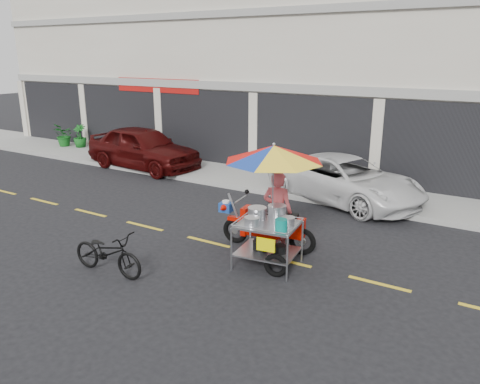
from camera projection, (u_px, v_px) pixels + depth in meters
The scene contains 9 objects.
ground at pixel (285, 261), 9.98m from camera, with size 90.00×90.00×0.00m, color black.
sidewalk at pixel (364, 194), 14.46m from camera, with size 45.00×3.00×0.15m, color gray.
centerline at pixel (285, 261), 9.98m from camera, with size 42.00×0.10×0.01m, color gold.
maroon_sedan at pixel (143, 148), 17.74m from camera, with size 1.91×4.75×1.62m, color #350606.
white_pickup at pixel (345, 180), 13.81m from camera, with size 2.22×4.82×1.34m, color silver.
plant_tall at pixel (64, 135), 21.33m from camera, with size 0.93×0.81×1.03m, color #125518.
plant_short at pixel (80, 136), 21.12m from camera, with size 0.57×0.57×1.02m, color #125518.
near_bicycle at pixel (108, 253), 9.29m from camera, with size 0.59×1.70×0.89m, color black.
food_vendor_rig at pixel (273, 186), 9.61m from camera, with size 2.76×2.21×2.60m.
Camera 1 is at (3.93, -8.31, 4.26)m, focal length 35.00 mm.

